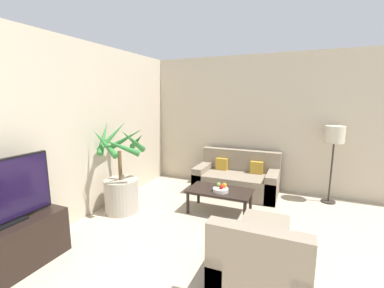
% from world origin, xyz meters
% --- Properties ---
extents(wall_back, '(8.21, 0.06, 2.70)m').
position_xyz_m(wall_back, '(0.00, 5.71, 1.35)').
color(wall_back, beige).
rests_on(wall_back, ground_plane).
extents(wall_left, '(0.06, 7.28, 2.70)m').
position_xyz_m(wall_left, '(-3.33, 2.84, 1.35)').
color(wall_left, beige).
rests_on(wall_left, ground_plane).
extents(tv_console, '(0.47, 1.12, 0.55)m').
position_xyz_m(tv_console, '(-3.03, 1.95, 0.27)').
color(tv_console, black).
rests_on(tv_console, ground_plane).
extents(television, '(0.18, 1.00, 0.70)m').
position_xyz_m(television, '(-3.03, 1.95, 0.89)').
color(television, black).
rests_on(television, tv_console).
extents(potted_palm, '(0.84, 0.93, 1.50)m').
position_xyz_m(potted_palm, '(-2.90, 3.63, 0.48)').
color(potted_palm, '#ADA393').
rests_on(potted_palm, ground_plane).
extents(sofa_loveseat, '(1.57, 0.81, 0.81)m').
position_xyz_m(sofa_loveseat, '(-1.36, 5.22, 0.27)').
color(sofa_loveseat, gray).
rests_on(sofa_loveseat, ground_plane).
extents(floor_lamp, '(0.32, 0.32, 1.38)m').
position_xyz_m(floor_lamp, '(0.28, 5.40, 1.16)').
color(floor_lamp, '#2D2823').
rests_on(floor_lamp, ground_plane).
extents(coffee_table, '(1.02, 0.56, 0.39)m').
position_xyz_m(coffee_table, '(-1.40, 4.22, 0.34)').
color(coffee_table, black).
rests_on(coffee_table, ground_plane).
extents(fruit_bowl, '(0.25, 0.25, 0.06)m').
position_xyz_m(fruit_bowl, '(-1.36, 4.15, 0.41)').
color(fruit_bowl, beige).
rests_on(fruit_bowl, coffee_table).
extents(apple_red, '(0.07, 0.07, 0.07)m').
position_xyz_m(apple_red, '(-1.35, 4.13, 0.48)').
color(apple_red, red).
rests_on(apple_red, fruit_bowl).
extents(apple_green, '(0.07, 0.07, 0.07)m').
position_xyz_m(apple_green, '(-1.42, 4.21, 0.48)').
color(apple_green, olive).
rests_on(apple_green, fruit_bowl).
extents(orange_fruit, '(0.08, 0.08, 0.08)m').
position_xyz_m(orange_fruit, '(-1.32, 4.21, 0.48)').
color(orange_fruit, orange).
rests_on(orange_fruit, fruit_bowl).
extents(armchair, '(0.86, 0.78, 0.81)m').
position_xyz_m(armchair, '(-0.52, 2.66, 0.26)').
color(armchair, gray).
rests_on(armchair, ground_plane).
extents(ottoman, '(0.54, 0.49, 0.41)m').
position_xyz_m(ottoman, '(-0.58, 3.40, 0.20)').
color(ottoman, gray).
rests_on(ottoman, ground_plane).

